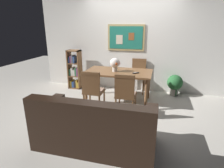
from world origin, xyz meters
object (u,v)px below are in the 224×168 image
potted_ivy (175,84)px  dining_table (118,75)px  leather_couch (95,128)px  bookshelf (75,71)px  tv_remote (136,73)px  flower_vase (115,64)px  dining_chair_far_right (138,73)px  dining_chair_near_left (93,88)px  dining_chair_near_right (125,92)px

potted_ivy → dining_table: bearing=-151.0°
leather_couch → bookshelf: 2.93m
leather_couch → potted_ivy: 2.90m
potted_ivy → tv_remote: tv_remote is taller
bookshelf → dining_table: bearing=-24.4°
leather_couch → flower_vase: flower_vase is taller
bookshelf → flower_vase: bookshelf is taller
potted_ivy → dining_chair_far_right: bearing=177.3°
dining_chair_near_left → dining_chair_near_right: same height
bookshelf → flower_vase: bearing=-27.0°
dining_chair_far_right → bookshelf: bearing=-175.8°
bookshelf → potted_ivy: bearing=1.8°
leather_couch → tv_remote: leather_couch is taller
dining_chair_near_left → dining_table: bearing=62.9°
dining_chair_far_right → tv_remote: dining_chair_far_right is taller
leather_couch → dining_chair_near_right: bearing=75.9°
dining_chair_near_left → bookshelf: bearing=127.5°
bookshelf → potted_ivy: (2.80, 0.09, -0.18)m
dining_chair_near_right → dining_chair_near_left: bearing=176.3°
potted_ivy → flower_vase: bearing=-151.0°
dining_table → dining_chair_near_right: bearing=-67.9°
dining_chair_near_left → tv_remote: size_ratio=6.17×
bookshelf → dining_chair_near_left: bearing=-52.5°
dining_table → dining_chair_near_left: dining_chair_near_left is taller
leather_couch → tv_remote: 1.84m
potted_ivy → flower_vase: (-1.42, -0.79, 0.61)m
leather_couch → flower_vase: (-0.13, 1.80, 0.63)m
dining_chair_near_left → leather_couch: dining_chair_near_left is taller
dining_chair_near_right → flower_vase: size_ratio=2.87×
potted_ivy → tv_remote: 1.33m
bookshelf → potted_ivy: size_ratio=1.80×
leather_couch → potted_ivy: (1.30, 2.59, 0.01)m
dining_chair_near_left → potted_ivy: (1.73, 1.49, -0.21)m
dining_table → leather_couch: size_ratio=0.86×
bookshelf → tv_remote: bearing=-22.0°
dining_chair_near_right → flower_vase: 0.93m
bookshelf → dining_chair_near_right: bearing=-39.2°
dining_table → tv_remote: size_ratio=10.52×
dining_table → flower_vase: (-0.08, -0.04, 0.28)m
dining_table → dining_chair_far_right: bearing=64.4°
dining_chair_far_right → potted_ivy: bearing=-2.7°
dining_table → tv_remote: (0.42, -0.10, 0.11)m
dining_table → tv_remote: tv_remote is taller
dining_table → potted_ivy: (1.35, 0.75, -0.33)m
dining_chair_near_right → tv_remote: (0.10, 0.68, 0.22)m
flower_vase → tv_remote: 0.53m
leather_couch → potted_ivy: bearing=63.4°
leather_couch → tv_remote: size_ratio=12.20×
dining_chair_near_right → tv_remote: dining_chair_near_right is taller
leather_couch → tv_remote: bearing=78.0°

